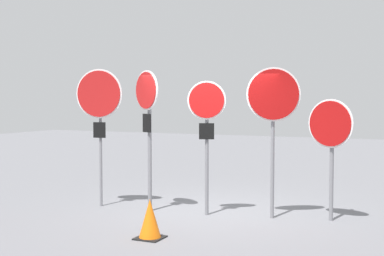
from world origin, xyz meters
name	(u,v)px	position (x,y,z in m)	size (l,w,h in m)	color
ground_plane	(211,213)	(0.00, 0.00, 0.00)	(40.00, 40.00, 0.00)	slate
stop_sign_0	(99,102)	(-2.17, -0.36, 2.01)	(0.93, 0.19, 2.64)	slate
stop_sign_1	(147,111)	(-1.12, -0.36, 1.85)	(0.65, 0.37, 2.59)	slate
stop_sign_2	(207,117)	(0.01, -0.23, 1.75)	(0.66, 0.24, 2.39)	slate
stop_sign_3	(273,106)	(1.15, 0.00, 1.95)	(0.86, 0.39, 2.61)	slate
stop_sign_4	(331,133)	(2.08, 0.23, 1.50)	(0.79, 0.28, 2.07)	slate
traffic_cone_0	(150,219)	(-0.13, -2.04, 0.29)	(0.39, 0.39, 0.59)	black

